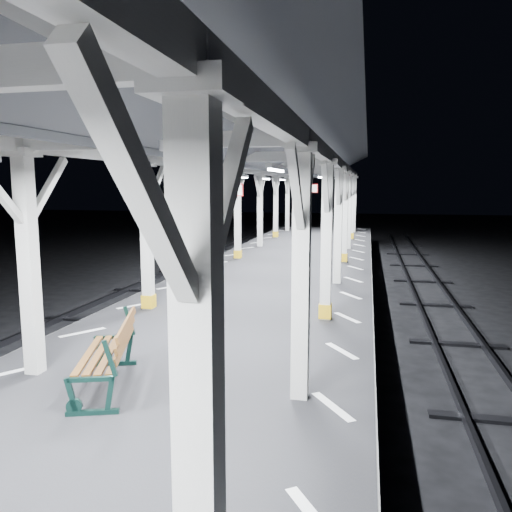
% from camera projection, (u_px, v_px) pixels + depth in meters
% --- Properties ---
extents(ground, '(120.00, 120.00, 0.00)m').
position_uv_depth(ground, '(205.00, 394.00, 9.15)').
color(ground, black).
rests_on(ground, ground).
extents(platform, '(6.00, 50.00, 1.00)m').
position_uv_depth(platform, '(205.00, 368.00, 9.08)').
color(platform, black).
rests_on(platform, ground).
extents(hazard_stripes_left, '(1.00, 48.00, 0.01)m').
position_uv_depth(hazard_stripes_left, '(83.00, 332.00, 9.54)').
color(hazard_stripes_left, silver).
rests_on(hazard_stripes_left, platform).
extents(hazard_stripes_right, '(1.00, 48.00, 0.01)m').
position_uv_depth(hazard_stripes_right, '(342.00, 351.00, 8.48)').
color(hazard_stripes_right, silver).
rests_on(hazard_stripes_right, platform).
extents(track_right, '(2.20, 60.00, 0.16)m').
position_uv_depth(track_right, '(500.00, 417.00, 8.06)').
color(track_right, '#2D2D33').
rests_on(track_right, ground).
extents(canopy, '(5.40, 49.00, 4.65)m').
position_uv_depth(canopy, '(201.00, 140.00, 8.49)').
color(canopy, silver).
rests_on(canopy, platform).
extents(bench_mid, '(1.19, 1.89, 0.96)m').
position_uv_depth(bench_mid, '(112.00, 352.00, 6.91)').
color(bench_mid, '#0F2C27').
rests_on(bench_mid, platform).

